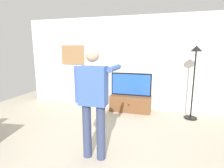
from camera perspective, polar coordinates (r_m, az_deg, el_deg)
name	(u,v)px	position (r m, az deg, el deg)	size (l,w,h in m)	color
ground_plane	(87,164)	(3.06, -8.07, -24.05)	(8.40, 8.40, 0.00)	#B2A893
back_wall	(126,63)	(5.35, 4.49, 6.64)	(6.40, 0.10, 2.70)	silver
tv_stand	(130,103)	(5.18, 5.93, -6.17)	(1.15, 0.48, 0.46)	brown
television	(131,84)	(5.09, 6.14, -0.09)	(1.14, 0.07, 0.64)	black
wall_clock	(134,29)	(5.27, 6.97, 17.18)	(0.27, 0.27, 0.03)	white
framed_picture	(73,55)	(5.87, -12.42, 9.11)	(0.78, 0.04, 0.60)	#997047
floor_lamp	(195,67)	(4.81, 25.04, 4.83)	(0.32, 0.32, 1.85)	black
person_standing_nearer_lamp	(94,98)	(2.78, -5.95, -4.39)	(0.61, 0.78, 1.78)	#384266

